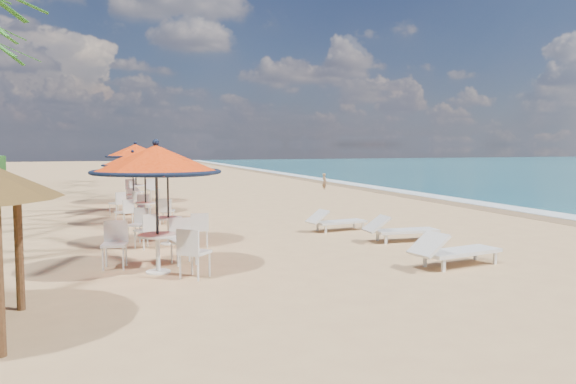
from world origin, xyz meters
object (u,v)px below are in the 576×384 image
object	(u,v)px
station_0	(157,175)
lounger_near	(453,250)
station_2	(145,171)
station_4	(136,158)
station_1	(166,176)
lounger_mid	(399,229)
station_3	(132,167)
lounger_far	(335,221)

from	to	relation	value
station_0	lounger_near	size ratio (longest dim) A/B	1.21
station_2	station_4	world-z (taller)	station_4
station_1	lounger_near	world-z (taller)	station_1
lounger_mid	lounger_near	bearing A→B (deg)	-96.02
station_3	lounger_near	size ratio (longest dim) A/B	1.08
station_1	station_4	distance (m)	11.05
station_2	lounger_near	world-z (taller)	station_2
station_3	lounger_near	distance (m)	13.14
station_1	lounger_mid	bearing A→B (deg)	-15.40
station_2	lounger_near	size ratio (longest dim) A/B	1.06
station_0	lounger_mid	bearing A→B (deg)	13.54
station_0	station_4	xyz separation A→B (m)	(0.61, 14.17, 0.02)
station_2	station_0	bearing A→B (deg)	-92.97
station_0	station_1	size ratio (longest dim) A/B	1.11
station_4	station_0	bearing A→B (deg)	-92.47
lounger_far	station_1	bearing A→B (deg)	179.31
station_0	station_4	world-z (taller)	station_4
station_3	station_4	bearing A→B (deg)	83.77
station_2	station_3	world-z (taller)	station_3
station_0	lounger_mid	distance (m)	6.73
station_2	lounger_far	bearing A→B (deg)	-34.55
station_2	station_4	size ratio (longest dim) A/B	0.87
lounger_near	station_0	bearing A→B (deg)	155.53
station_1	station_4	world-z (taller)	station_4
station_4	lounger_near	world-z (taller)	station_4
station_1	station_3	xyz separation A→B (m)	(-0.37, 7.13, -0.02)
lounger_mid	station_1	bearing A→B (deg)	167.85
station_3	lounger_far	bearing A→B (deg)	-50.68
station_1	station_2	world-z (taller)	station_1
station_0	station_3	distance (m)	10.26
station_0	station_4	bearing A→B (deg)	87.53
lounger_far	lounger_near	bearing A→B (deg)	-94.23
station_2	station_3	distance (m)	2.98
lounger_far	station_4	bearing A→B (deg)	107.21
station_4	lounger_near	distance (m)	16.61
station_4	lounger_mid	xyz separation A→B (m)	(5.74, -12.64, -1.63)
station_4	lounger_mid	bearing A→B (deg)	-65.58
station_0	lounger_mid	world-z (taller)	station_0
station_1	lounger_mid	world-z (taller)	station_1
station_4	lounger_far	xyz separation A→B (m)	(4.90, -10.41, -1.66)
station_1	lounger_mid	size ratio (longest dim) A/B	1.19
station_3	station_1	bearing A→B (deg)	-87.04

